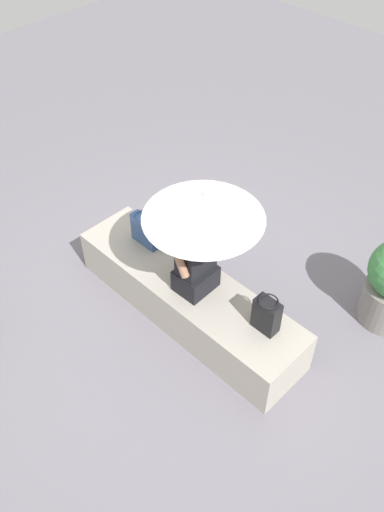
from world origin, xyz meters
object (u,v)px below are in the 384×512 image
(person_seated, at_px, (196,255))
(tote_bag_canvas, at_px, (266,315))
(parasol, at_px, (204,207))
(handbag_black, at_px, (145,230))

(person_seated, xyz_separation_m, tote_bag_canvas, (0.72, 0.08, -0.22))
(parasol, distance_m, handbag_black, 1.05)
(parasol, xyz_separation_m, handbag_black, (-0.76, 0.01, -0.73))
(tote_bag_canvas, bearing_deg, handbag_black, -179.88)
(person_seated, height_order, tote_bag_canvas, person_seated)
(handbag_black, bearing_deg, person_seated, -5.58)
(handbag_black, bearing_deg, parasol, -0.78)
(person_seated, bearing_deg, handbag_black, 174.42)
(parasol, bearing_deg, handbag_black, 179.22)
(handbag_black, distance_m, tote_bag_canvas, 1.46)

